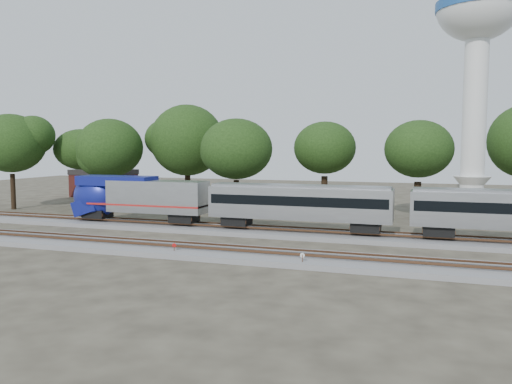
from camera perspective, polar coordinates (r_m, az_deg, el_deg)
ground at (r=43.33m, az=-7.32°, el=-5.73°), size 160.00×160.00×0.00m
track_far at (r=48.68m, az=-4.26°, el=-4.25°), size 160.00×5.00×0.73m
track_near at (r=39.79m, az=-9.83°, el=-6.44°), size 160.00×5.00×0.73m
switch_stand_red at (r=38.10m, az=-9.34°, el=-6.33°), size 0.31×0.08×0.96m
switch_stand_white at (r=34.17m, az=5.32°, el=-7.55°), size 0.32×0.06×1.02m
switch_lever at (r=35.71m, az=-1.55°, el=-7.80°), size 0.56×0.41×0.30m
water_tower at (r=87.17m, az=24.01°, el=16.46°), size 12.61×12.61×34.92m
brick_building at (r=85.75m, az=-17.00°, el=1.00°), size 10.26×7.99×4.48m
tree_0 at (r=72.49m, az=-26.20°, el=5.01°), size 8.78×8.78×12.37m
tree_1 at (r=73.63m, az=-19.31°, el=4.59°), size 7.93×7.93×11.19m
tree_2 at (r=67.51m, az=-16.37°, el=4.85°), size 8.17×8.17×11.52m
tree_3 at (r=67.65m, az=-7.87°, el=5.86°), size 9.19×9.19×12.96m
tree_4 at (r=58.61m, az=-2.28°, el=4.91°), size 8.05×8.05×11.35m
tree_5 at (r=65.82m, az=7.87°, el=5.01°), size 8.18×8.18×11.54m
tree_6 at (r=58.42m, az=18.10°, el=4.67°), size 8.06×8.06×11.37m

